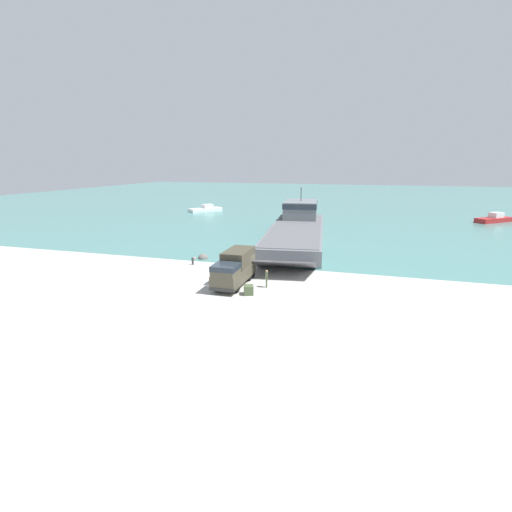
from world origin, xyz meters
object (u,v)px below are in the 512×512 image
object	(u,v)px
soldier_on_ramp	(267,277)
mooring_bollard	(193,261)
military_truck	(235,268)
moored_boat_b	(494,219)
landing_craft	(297,226)
moored_boat_a	(206,209)
cargo_crate	(249,290)

from	to	relation	value
soldier_on_ramp	mooring_bollard	bearing A→B (deg)	-46.05
military_truck	soldier_on_ramp	distance (m)	3.35
moored_boat_b	mooring_bollard	xyz separation A→B (m)	(-43.09, -49.09, -0.16)
landing_craft	mooring_bollard	distance (m)	22.44
military_truck	mooring_bollard	world-z (taller)	military_truck
soldier_on_ramp	moored_boat_b	world-z (taller)	moored_boat_b
military_truck	moored_boat_a	xyz separation A→B (m)	(-27.38, 54.54, -1.11)
military_truck	moored_boat_b	xyz separation A→B (m)	(35.68, 54.98, -1.05)
mooring_bollard	moored_boat_a	bearing A→B (deg)	112.32
moored_boat_a	mooring_bollard	distance (m)	52.59
landing_craft	moored_boat_b	bearing A→B (deg)	31.77
soldier_on_ramp	cargo_crate	distance (m)	2.78
soldier_on_ramp	moored_boat_a	distance (m)	62.56
landing_craft	cargo_crate	world-z (taller)	landing_craft
military_truck	mooring_bollard	xyz separation A→B (m)	(-7.40, 5.89, -1.21)
military_truck	moored_boat_a	world-z (taller)	military_truck
moored_boat_a	moored_boat_b	bearing A→B (deg)	-142.54
moored_boat_a	soldier_on_ramp	bearing A→B (deg)	156.39
cargo_crate	mooring_bollard	bearing A→B (deg)	138.97
military_truck	cargo_crate	size ratio (longest dim) A/B	7.32
landing_craft	moored_boat_a	distance (m)	39.79
military_truck	moored_boat_a	distance (m)	61.03
landing_craft	moored_boat_a	size ratio (longest dim) A/B	4.71
moored_boat_a	landing_craft	bearing A→B (deg)	172.56
mooring_bollard	moored_boat_b	bearing A→B (deg)	48.73
soldier_on_ramp	moored_boat_a	size ratio (longest dim) A/B	0.21
military_truck	moored_boat_b	bearing A→B (deg)	145.96
soldier_on_ramp	moored_boat_b	size ratio (longest dim) A/B	0.22
military_truck	soldier_on_ramp	world-z (taller)	military_truck
landing_craft	soldier_on_ramp	xyz separation A→B (m)	(2.28, -26.66, -0.78)
landing_craft	military_truck	xyz separation A→B (m)	(-1.00, -26.66, -0.10)
soldier_on_ramp	moored_boat_a	world-z (taller)	moored_boat_a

